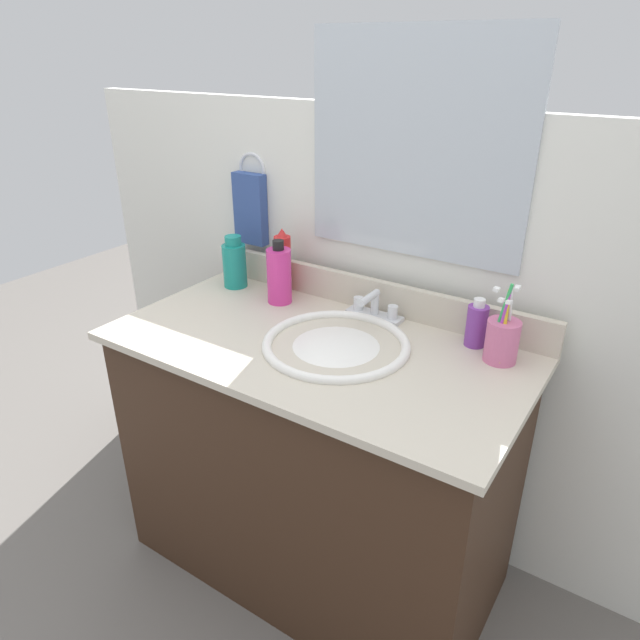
# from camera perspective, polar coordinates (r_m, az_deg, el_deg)

# --- Properties ---
(ground_plane) EXTENTS (6.00, 6.00, 0.00)m
(ground_plane) POSITION_cam_1_polar(r_m,az_deg,el_deg) (1.92, -0.42, -22.61)
(ground_plane) COLOR #66605B
(vanity_cabinet) EXTENTS (1.03, 0.51, 0.73)m
(vanity_cabinet) POSITION_cam_1_polar(r_m,az_deg,el_deg) (1.67, -0.46, -14.19)
(vanity_cabinet) COLOR #382316
(vanity_cabinet) RESTS_ON ground_plane
(countertop) EXTENTS (1.07, 0.55, 0.02)m
(countertop) POSITION_cam_1_polar(r_m,az_deg,el_deg) (1.45, -0.51, -2.71)
(countertop) COLOR beige
(countertop) RESTS_ON vanity_cabinet
(backsplash) EXTENTS (1.07, 0.02, 0.09)m
(backsplash) POSITION_cam_1_polar(r_m,az_deg,el_deg) (1.64, 4.68, 2.70)
(backsplash) COLOR beige
(backsplash) RESTS_ON countertop
(back_wall) EXTENTS (2.17, 0.04, 1.30)m
(back_wall) POSITION_cam_1_polar(r_m,az_deg,el_deg) (1.75, 5.50, -1.14)
(back_wall) COLOR silver
(back_wall) RESTS_ON ground_plane
(mirror_panel) EXTENTS (0.60, 0.01, 0.56)m
(mirror_panel) POSITION_cam_1_polar(r_m,az_deg,el_deg) (1.52, 9.45, 16.58)
(mirror_panel) COLOR #B2BCC6
(towel_ring) EXTENTS (0.10, 0.01, 0.10)m
(towel_ring) POSITION_cam_1_polar(r_m,az_deg,el_deg) (1.82, -6.76, 14.68)
(towel_ring) COLOR silver
(hand_towel) EXTENTS (0.11, 0.04, 0.22)m
(hand_towel) POSITION_cam_1_polar(r_m,az_deg,el_deg) (1.83, -6.93, 10.90)
(hand_towel) COLOR #334C8C
(sink_basin) EXTENTS (0.37, 0.37, 0.11)m
(sink_basin) POSITION_cam_1_polar(r_m,az_deg,el_deg) (1.45, 1.59, -3.62)
(sink_basin) COLOR white
(sink_basin) RESTS_ON countertop
(faucet) EXTENTS (0.16, 0.10, 0.08)m
(faucet) POSITION_cam_1_polar(r_m,az_deg,el_deg) (1.58, 5.35, 1.10)
(faucet) COLOR silver
(faucet) RESTS_ON countertop
(bottle_mouthwash_teal) EXTENTS (0.07, 0.07, 0.16)m
(bottle_mouthwash_teal) POSITION_cam_1_polar(r_m,az_deg,el_deg) (1.79, -8.49, 5.57)
(bottle_mouthwash_teal) COLOR teal
(bottle_mouthwash_teal) RESTS_ON countertop
(bottle_soap_pink) EXTENTS (0.07, 0.07, 0.19)m
(bottle_soap_pink) POSITION_cam_1_polar(r_m,az_deg,el_deg) (1.66, -4.08, 4.47)
(bottle_soap_pink) COLOR #D8338C
(bottle_soap_pink) RESTS_ON countertop
(bottle_cream_purple) EXTENTS (0.05, 0.05, 0.13)m
(bottle_cream_purple) POSITION_cam_1_polar(r_m,az_deg,el_deg) (1.47, 15.29, -0.46)
(bottle_cream_purple) COLOR #7A3899
(bottle_cream_purple) RESTS_ON countertop
(bottle_spray_red) EXTENTS (0.05, 0.05, 0.20)m
(bottle_spray_red) POSITION_cam_1_polar(r_m,az_deg,el_deg) (1.73, -3.72, 5.69)
(bottle_spray_red) COLOR red
(bottle_spray_red) RESTS_ON countertop
(cup_pink) EXTENTS (0.08, 0.08, 0.20)m
(cup_pink) POSITION_cam_1_polar(r_m,az_deg,el_deg) (1.41, 17.64, -1.83)
(cup_pink) COLOR #D16693
(cup_pink) RESTS_ON countertop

